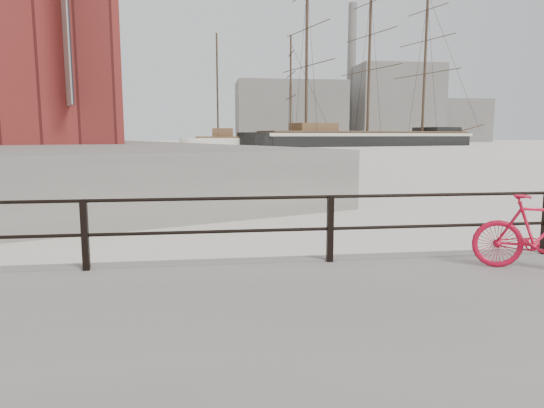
{
  "coord_description": "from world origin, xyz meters",
  "views": [
    {
      "loc": [
        -5.3,
        -7.04,
        2.23
      ],
      "look_at": [
        -4.15,
        1.5,
        1.0
      ],
      "focal_mm": 32.0,
      "sensor_mm": 36.0,
      "label": 1
    }
  ],
  "objects_px": {
    "bicycle": "(541,233)",
    "schooner_mid": "(255,147)",
    "barque_black": "(367,146)",
    "schooner_left": "(27,150)"
  },
  "relations": [
    {
      "from": "bicycle",
      "to": "schooner_left",
      "type": "bearing_deg",
      "value": 137.29
    },
    {
      "from": "bicycle",
      "to": "barque_black",
      "type": "relative_size",
      "value": 0.03
    },
    {
      "from": "bicycle",
      "to": "schooner_left",
      "type": "relative_size",
      "value": 0.08
    },
    {
      "from": "barque_black",
      "to": "schooner_mid",
      "type": "xyz_separation_m",
      "value": [
        -23.75,
        -5.34,
        0.0
      ]
    },
    {
      "from": "schooner_mid",
      "to": "schooner_left",
      "type": "xyz_separation_m",
      "value": [
        -36.01,
        -13.34,
        0.0
      ]
    },
    {
      "from": "bicycle",
      "to": "barque_black",
      "type": "xyz_separation_m",
      "value": [
        28.2,
        90.65,
        -0.88
      ]
    },
    {
      "from": "bicycle",
      "to": "schooner_mid",
      "type": "bearing_deg",
      "value": 110.62
    },
    {
      "from": "schooner_left",
      "to": "barque_black",
      "type": "bearing_deg",
      "value": 25.44
    },
    {
      "from": "barque_black",
      "to": "bicycle",
      "type": "bearing_deg",
      "value": -123.69
    },
    {
      "from": "schooner_mid",
      "to": "bicycle",
      "type": "bearing_deg",
      "value": -91.78
    }
  ]
}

